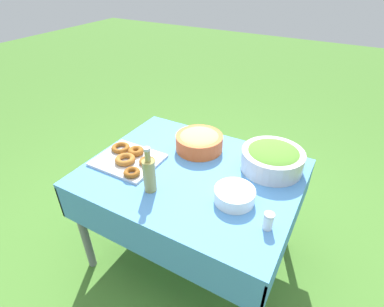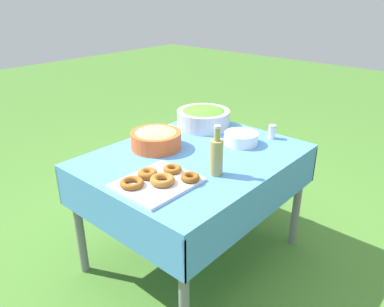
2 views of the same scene
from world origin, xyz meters
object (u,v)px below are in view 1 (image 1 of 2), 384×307
object	(u,v)px
salad_bowl	(272,158)
plate_stack	(234,195)
pasta_bowl	(199,141)
olive_oil_bottle	(149,174)
donut_platter	(129,159)

from	to	relation	value
salad_bowl	plate_stack	xyz separation A→B (m)	(0.08, 0.37, -0.04)
salad_bowl	pasta_bowl	bearing A→B (deg)	2.86
salad_bowl	olive_oil_bottle	distance (m)	0.71
pasta_bowl	donut_platter	xyz separation A→B (m)	(0.30, 0.33, -0.04)
salad_bowl	plate_stack	size ratio (longest dim) A/B	1.72
donut_platter	plate_stack	world-z (taller)	plate_stack
donut_platter	olive_oil_bottle	bearing A→B (deg)	150.60
plate_stack	salad_bowl	bearing A→B (deg)	-102.36
salad_bowl	donut_platter	xyz separation A→B (m)	(0.77, 0.35, -0.05)
salad_bowl	plate_stack	distance (m)	0.38
donut_platter	plate_stack	distance (m)	0.69
donut_platter	plate_stack	bearing A→B (deg)	178.89
pasta_bowl	plate_stack	size ratio (longest dim) A/B	1.44
salad_bowl	pasta_bowl	size ratio (longest dim) A/B	1.19
donut_platter	olive_oil_bottle	distance (m)	0.32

